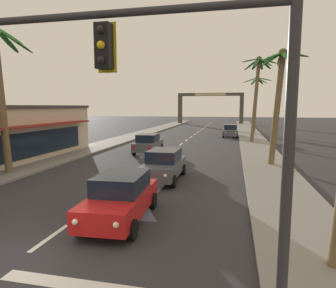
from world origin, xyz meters
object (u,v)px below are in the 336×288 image
at_px(town_gateway_arch, 210,104).
at_px(palm_right_second, 279,87).
at_px(traffic_signal_mast, 105,71).
at_px(palm_right_farthest, 256,96).
at_px(sedan_third_in_queue, 164,165).
at_px(palm_right_third, 257,83).
at_px(sedan_lead_at_stop_bar, 121,197).
at_px(sedan_oncoming_far, 148,143).
at_px(sedan_parked_nearest_kerb, 230,131).

bearing_deg(town_gateway_arch, palm_right_second, -80.26).
relative_size(traffic_signal_mast, palm_right_farthest, 1.35).
xyz_separation_m(sedan_third_in_queue, palm_right_third, (6.15, 18.81, 5.76)).
bearing_deg(sedan_lead_at_stop_bar, sedan_oncoming_far, 102.72).
height_order(sedan_third_in_queue, palm_right_third, palm_right_third).
bearing_deg(palm_right_farthest, traffic_signal_mast, -98.00).
xyz_separation_m(sedan_oncoming_far, palm_right_second, (10.16, -3.56, 4.50)).
relative_size(sedan_third_in_queue, sedan_parked_nearest_kerb, 0.99).
distance_m(traffic_signal_mast, palm_right_farthest, 42.48).
height_order(traffic_signal_mast, palm_right_farthest, palm_right_farthest).
xyz_separation_m(palm_right_third, palm_right_farthest, (0.84, 13.43, -0.91)).
relative_size(traffic_signal_mast, sedan_third_in_queue, 2.63).
distance_m(sedan_parked_nearest_kerb, palm_right_farthest, 9.80).
xyz_separation_m(traffic_signal_mast, sedan_lead_at_stop_bar, (-1.21, 3.72, -3.95)).
bearing_deg(sedan_third_in_queue, palm_right_second, 38.93).
relative_size(sedan_oncoming_far, palm_right_third, 0.47).
distance_m(palm_right_third, town_gateway_arch, 36.48).
bearing_deg(sedan_parked_nearest_kerb, sedan_oncoming_far, -113.52).
bearing_deg(sedan_parked_nearest_kerb, palm_right_second, -80.10).
distance_m(sedan_lead_at_stop_bar, palm_right_third, 26.32).
bearing_deg(sedan_third_in_queue, sedan_parked_nearest_kerb, 82.38).
height_order(traffic_signal_mast, sedan_third_in_queue, traffic_signal_mast).
bearing_deg(town_gateway_arch, sedan_lead_at_stop_bar, -88.44).
height_order(traffic_signal_mast, palm_right_second, palm_right_second).
xyz_separation_m(sedan_lead_at_stop_bar, town_gateway_arch, (-1.64, 60.47, 3.78)).
bearing_deg(palm_right_second, palm_right_farthest, 89.25).
relative_size(sedan_lead_at_stop_bar, palm_right_farthest, 0.52).
xyz_separation_m(traffic_signal_mast, sedan_parked_nearest_kerb, (2.21, 34.38, -3.95)).
bearing_deg(sedan_lead_at_stop_bar, palm_right_farthest, 79.48).
relative_size(sedan_lead_at_stop_bar, palm_right_third, 0.47).
height_order(sedan_oncoming_far, palm_right_second, palm_right_second).
height_order(sedan_third_in_queue, palm_right_second, palm_right_second).
distance_m(traffic_signal_mast, sedan_lead_at_stop_bar, 5.56).
relative_size(sedan_parked_nearest_kerb, palm_right_farthest, 0.52).
relative_size(sedan_third_in_queue, palm_right_farthest, 0.51).
height_order(sedan_oncoming_far, palm_right_third, palm_right_third).
height_order(sedan_parked_nearest_kerb, palm_right_farthest, palm_right_farthest).
relative_size(sedan_parked_nearest_kerb, palm_right_third, 0.47).
bearing_deg(palm_right_farthest, sedan_lead_at_stop_bar, -100.52).
distance_m(sedan_parked_nearest_kerb, town_gateway_arch, 30.46).
distance_m(palm_right_second, palm_right_farthest, 26.88).
bearing_deg(town_gateway_arch, sedan_parked_nearest_kerb, -80.36).
distance_m(sedan_lead_at_stop_bar, sedan_third_in_queue, 6.10).
height_order(sedan_lead_at_stop_bar, town_gateway_arch, town_gateway_arch).
bearing_deg(palm_right_third, sedan_parked_nearest_kerb, 116.42).
bearing_deg(sedan_third_in_queue, sedan_oncoming_far, 111.51).
relative_size(traffic_signal_mast, town_gateway_arch, 0.77).
bearing_deg(palm_right_farthest, sedan_third_in_queue, -102.23).
xyz_separation_m(palm_right_third, town_gateway_arch, (-7.92, 35.56, -1.98)).
xyz_separation_m(sedan_oncoming_far, palm_right_third, (9.67, 9.88, 5.76)).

